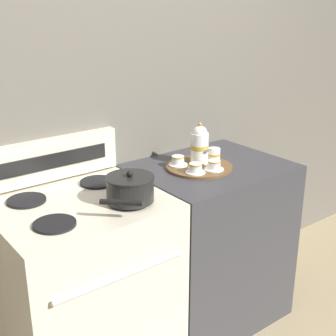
% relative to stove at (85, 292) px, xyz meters
% --- Properties ---
extents(wall_back, '(6.00, 0.05, 2.20)m').
position_rel_stove_xyz_m(wall_back, '(0.40, 0.34, 0.64)').
color(wall_back, '#666056').
rests_on(wall_back, ground).
extents(stove, '(0.73, 0.66, 0.93)m').
position_rel_stove_xyz_m(stove, '(0.00, 0.00, 0.00)').
color(stove, beige).
rests_on(stove, ground).
extents(control_panel, '(0.72, 0.05, 0.20)m').
position_rel_stove_xyz_m(control_panel, '(-0.00, 0.29, 0.57)').
color(control_panel, beige).
rests_on(control_panel, stove).
extents(side_counter, '(0.79, 0.63, 0.92)m').
position_rel_stove_xyz_m(side_counter, '(0.77, 0.00, -0.00)').
color(side_counter, '#38383D').
rests_on(side_counter, ground).
extents(saucepan, '(0.30, 0.30, 0.14)m').
position_rel_stove_xyz_m(saucepan, '(0.17, -0.14, 0.53)').
color(saucepan, black).
rests_on(saucepan, stove).
extents(serving_tray, '(0.35, 0.35, 0.01)m').
position_rel_stove_xyz_m(serving_tray, '(0.70, 0.01, 0.47)').
color(serving_tray, brown).
rests_on(serving_tray, side_counter).
extents(teapot, '(0.10, 0.15, 0.22)m').
position_rel_stove_xyz_m(teapot, '(0.73, 0.04, 0.57)').
color(teapot, white).
rests_on(teapot, serving_tray).
extents(teacup_left, '(0.10, 0.10, 0.05)m').
position_rel_stove_xyz_m(teacup_left, '(0.61, -0.06, 0.50)').
color(teacup_left, white).
rests_on(teacup_left, serving_tray).
extents(teacup_right, '(0.10, 0.10, 0.05)m').
position_rel_stove_xyz_m(teacup_right, '(0.72, -0.09, 0.50)').
color(teacup_right, white).
rests_on(teacup_right, serving_tray).
extents(teacup_front, '(0.10, 0.10, 0.05)m').
position_rel_stove_xyz_m(teacup_front, '(0.62, 0.08, 0.50)').
color(teacup_front, white).
rests_on(teacup_front, serving_tray).
extents(creamer_jug, '(0.07, 0.07, 0.07)m').
position_rel_stove_xyz_m(creamer_jug, '(0.82, 0.03, 0.51)').
color(creamer_jug, white).
rests_on(creamer_jug, serving_tray).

